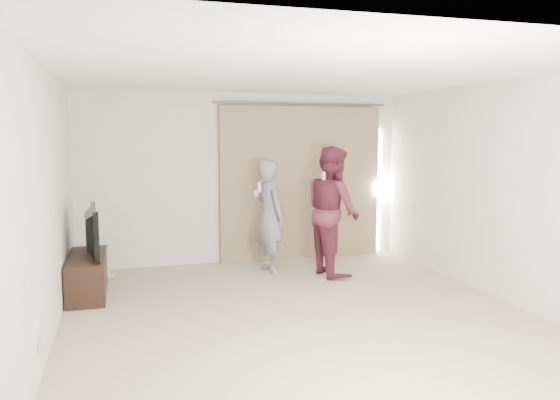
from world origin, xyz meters
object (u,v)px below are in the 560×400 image
at_px(tv, 86,232).
at_px(person_woman, 333,211).
at_px(tv_console, 87,275).
at_px(person_man, 270,216).

distance_m(tv, person_woman, 3.28).
height_order(tv_console, person_woman, person_woman).
xyz_separation_m(tv_console, person_woman, (3.27, 0.09, 0.66)).
distance_m(tv, person_man, 2.51).
bearing_deg(tv, person_woman, -92.99).
xyz_separation_m(tv_console, person_man, (2.46, 0.48, 0.57)).
relative_size(person_man, person_woman, 0.89).
bearing_deg(tv_console, person_woman, 1.58).
distance_m(person_man, person_woman, 0.90).
height_order(person_man, person_woman, person_woman).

